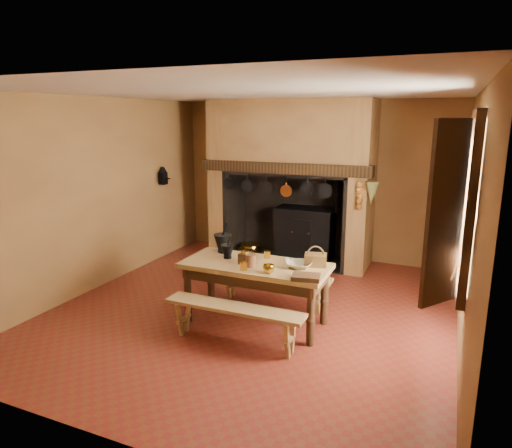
# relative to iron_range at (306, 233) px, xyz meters

# --- Properties ---
(floor) EXTENTS (5.50, 5.50, 0.00)m
(floor) POSITION_rel_iron_range_xyz_m (0.04, -2.45, -0.48)
(floor) COLOR maroon
(floor) RESTS_ON ground
(ceiling) EXTENTS (5.50, 5.50, 0.00)m
(ceiling) POSITION_rel_iron_range_xyz_m (0.04, -2.45, 2.32)
(ceiling) COLOR silver
(ceiling) RESTS_ON back_wall
(back_wall) EXTENTS (5.00, 0.02, 2.80)m
(back_wall) POSITION_rel_iron_range_xyz_m (0.04, 0.30, 0.92)
(back_wall) COLOR olive
(back_wall) RESTS_ON floor
(wall_left) EXTENTS (0.02, 5.50, 2.80)m
(wall_left) POSITION_rel_iron_range_xyz_m (-2.46, -2.45, 0.92)
(wall_left) COLOR olive
(wall_left) RESTS_ON floor
(wall_right) EXTENTS (0.02, 5.50, 2.80)m
(wall_right) POSITION_rel_iron_range_xyz_m (2.54, -2.45, 0.92)
(wall_right) COLOR olive
(wall_right) RESTS_ON floor
(wall_front) EXTENTS (5.00, 0.02, 2.80)m
(wall_front) POSITION_rel_iron_range_xyz_m (0.04, -5.20, 0.92)
(wall_front) COLOR olive
(wall_front) RESTS_ON floor
(chimney_breast) EXTENTS (2.95, 0.96, 2.80)m
(chimney_breast) POSITION_rel_iron_range_xyz_m (-0.26, -0.14, 1.33)
(chimney_breast) COLOR olive
(chimney_breast) RESTS_ON floor
(iron_range) EXTENTS (1.12, 0.55, 1.60)m
(iron_range) POSITION_rel_iron_range_xyz_m (0.00, 0.00, 0.00)
(iron_range) COLOR black
(iron_range) RESTS_ON floor
(hearth_pans) EXTENTS (0.51, 0.62, 0.20)m
(hearth_pans) POSITION_rel_iron_range_xyz_m (-1.01, -0.23, -0.39)
(hearth_pans) COLOR gold
(hearth_pans) RESTS_ON floor
(hanging_pans) EXTENTS (1.92, 0.29, 0.27)m
(hanging_pans) POSITION_rel_iron_range_xyz_m (-0.30, -0.64, 0.88)
(hanging_pans) COLOR black
(hanging_pans) RESTS_ON chimney_breast
(onion_string) EXTENTS (0.12, 0.10, 0.46)m
(onion_string) POSITION_rel_iron_range_xyz_m (1.04, -0.66, 0.85)
(onion_string) COLOR #9F691D
(onion_string) RESTS_ON chimney_breast
(herb_bunch) EXTENTS (0.20, 0.20, 0.35)m
(herb_bunch) POSITION_rel_iron_range_xyz_m (1.22, -0.66, 0.90)
(herb_bunch) COLOR olive
(herb_bunch) RESTS_ON chimney_breast
(window) EXTENTS (0.39, 1.75, 1.76)m
(window) POSITION_rel_iron_range_xyz_m (2.39, -2.85, 1.22)
(window) COLOR white
(window) RESTS_ON wall_right
(wall_coffee_mill) EXTENTS (0.23, 0.16, 0.31)m
(wall_coffee_mill) POSITION_rel_iron_range_xyz_m (-2.38, -0.90, 1.03)
(wall_coffee_mill) COLOR black
(wall_coffee_mill) RESTS_ON wall_left
(work_table) EXTENTS (1.78, 0.79, 0.77)m
(work_table) POSITION_rel_iron_range_xyz_m (0.22, -2.78, 0.17)
(work_table) COLOR tan
(work_table) RESTS_ON floor
(bench_front) EXTENTS (1.63, 0.29, 0.46)m
(bench_front) POSITION_rel_iron_range_xyz_m (0.22, -3.39, -0.14)
(bench_front) COLOR tan
(bench_front) RESTS_ON floor
(bench_back) EXTENTS (1.59, 0.28, 0.45)m
(bench_back) POSITION_rel_iron_range_xyz_m (0.22, -2.16, -0.15)
(bench_back) COLOR tan
(bench_back) RESTS_ON floor
(mortar_large) EXTENTS (0.24, 0.24, 0.41)m
(mortar_large) POSITION_rel_iron_range_xyz_m (-0.36, -2.52, 0.42)
(mortar_large) COLOR black
(mortar_large) RESTS_ON work_table
(mortar_small) EXTENTS (0.17, 0.17, 0.30)m
(mortar_small) POSITION_rel_iron_range_xyz_m (-0.19, -2.72, 0.39)
(mortar_small) COLOR black
(mortar_small) RESTS_ON work_table
(coffee_grinder) EXTENTS (0.18, 0.15, 0.20)m
(coffee_grinder) POSITION_rel_iron_range_xyz_m (0.11, -2.84, 0.37)
(coffee_grinder) COLOR #382011
(coffee_grinder) RESTS_ON work_table
(brass_mug_a) EXTENTS (0.09, 0.09, 0.10)m
(brass_mug_a) POSITION_rel_iron_range_xyz_m (0.19, -3.05, 0.34)
(brass_mug_a) COLOR gold
(brass_mug_a) RESTS_ON work_table
(brass_mug_b) EXTENTS (0.09, 0.09, 0.09)m
(brass_mug_b) POSITION_rel_iron_range_xyz_m (0.27, -2.52, 0.33)
(brass_mug_b) COLOR gold
(brass_mug_b) RESTS_ON work_table
(mixing_bowl) EXTENTS (0.33, 0.33, 0.07)m
(mixing_bowl) POSITION_rel_iron_range_xyz_m (0.76, -2.72, 0.32)
(mixing_bowl) COLOR tan
(mixing_bowl) RESTS_ON work_table
(stoneware_crock) EXTENTS (0.13, 0.13, 0.15)m
(stoneware_crock) POSITION_rel_iron_range_xyz_m (0.21, -2.91, 0.36)
(stoneware_crock) COLOR #532E1F
(stoneware_crock) RESTS_ON work_table
(glass_jar) EXTENTS (0.08, 0.08, 0.12)m
(glass_jar) POSITION_rel_iron_range_xyz_m (0.61, -2.78, 0.35)
(glass_jar) COLOR beige
(glass_jar) RESTS_ON work_table
(wicker_basket) EXTENTS (0.29, 0.24, 0.25)m
(wicker_basket) POSITION_rel_iron_range_xyz_m (0.91, -2.57, 0.37)
(wicker_basket) COLOR #483215
(wicker_basket) RESTS_ON work_table
(wooden_tray) EXTENTS (0.34, 0.27, 0.05)m
(wooden_tray) POSITION_rel_iron_range_xyz_m (0.95, -3.07, 0.31)
(wooden_tray) COLOR #382011
(wooden_tray) RESTS_ON work_table
(brass_cup) EXTENTS (0.13, 0.13, 0.10)m
(brass_cup) POSITION_rel_iron_range_xyz_m (0.49, -3.04, 0.34)
(brass_cup) COLOR gold
(brass_cup) RESTS_ON work_table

